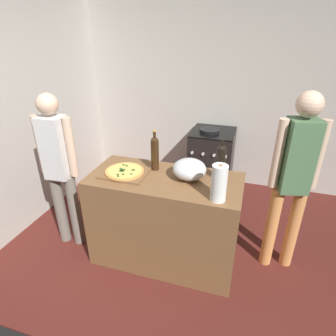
{
  "coord_description": "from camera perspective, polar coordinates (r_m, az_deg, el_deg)",
  "views": [
    {
      "loc": [
        0.53,
        -1.27,
        2.08
      ],
      "look_at": [
        -0.14,
        0.9,
        0.96
      ],
      "focal_mm": 29.96,
      "sensor_mm": 36.0,
      "label": 1
    }
  ],
  "objects": [
    {
      "name": "wine_bottle_amber",
      "position": [
        2.55,
        -2.69,
        3.25
      ],
      "size": [
        0.07,
        0.07,
        0.38
      ],
      "color": "#331E0F",
      "rests_on": "counter"
    },
    {
      "name": "person_in_red",
      "position": [
        2.59,
        24.22,
        -1.36
      ],
      "size": [
        0.39,
        0.25,
        1.68
      ],
      "color": "#D88C4C",
      "rests_on": "ground_plane"
    },
    {
      "name": "person_in_stripes",
      "position": [
        2.88,
        -21.32,
        0.66
      ],
      "size": [
        0.39,
        0.21,
        1.6
      ],
      "color": "slate",
      "rests_on": "ground_plane"
    },
    {
      "name": "mixing_bowl",
      "position": [
        2.42,
        4.38,
        -0.25
      ],
      "size": [
        0.29,
        0.29,
        0.18
      ],
      "color": "#B2B2B7",
      "rests_on": "counter"
    },
    {
      "name": "counter",
      "position": [
        2.71,
        -0.64,
        -10.48
      ],
      "size": [
        1.36,
        0.63,
        0.91
      ],
      "primitive_type": "cube",
      "color": "brown",
      "rests_on": "ground_plane"
    },
    {
      "name": "stove",
      "position": [
        3.91,
        8.77,
        1.34
      ],
      "size": [
        0.56,
        0.61,
        0.92
      ],
      "color": "black",
      "rests_on": "ground_plane"
    },
    {
      "name": "kitchen_wall_rear",
      "position": [
        4.04,
        9.69,
        14.88
      ],
      "size": [
        4.25,
        0.1,
        2.6
      ],
      "primitive_type": "cube",
      "color": "#BCB7AD",
      "rests_on": "ground_plane"
    },
    {
      "name": "kitchen_wall_left",
      "position": [
        3.61,
        -25.72,
        11.35
      ],
      "size": [
        0.1,
        3.21,
        2.6
      ],
      "primitive_type": "cube",
      "color": "#BCB7AD",
      "rests_on": "ground_plane"
    },
    {
      "name": "cutting_board",
      "position": [
        2.55,
        -8.81,
        -1.05
      ],
      "size": [
        0.4,
        0.32,
        0.02
      ],
      "primitive_type": "cube",
      "color": "brown",
      "rests_on": "counter"
    },
    {
      "name": "wine_bottle_clear",
      "position": [
        2.42,
        10.62,
        1.45
      ],
      "size": [
        0.08,
        0.08,
        0.37
      ],
      "color": "black",
      "rests_on": "counter"
    },
    {
      "name": "paper_towel_roll",
      "position": [
        2.12,
        10.33,
        -3.04
      ],
      "size": [
        0.12,
        0.12,
        0.29
      ],
      "color": "white",
      "rests_on": "counter"
    },
    {
      "name": "pizza",
      "position": [
        2.55,
        -8.84,
        -0.63
      ],
      "size": [
        0.35,
        0.35,
        0.03
      ],
      "color": "tan",
      "rests_on": "cutting_board"
    },
    {
      "name": "ground_plane",
      "position": [
        3.35,
        4.46,
        -12.24
      ],
      "size": [
        4.25,
        3.21,
        0.02
      ],
      "primitive_type": "cube",
      "color": "#511E19"
    }
  ]
}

